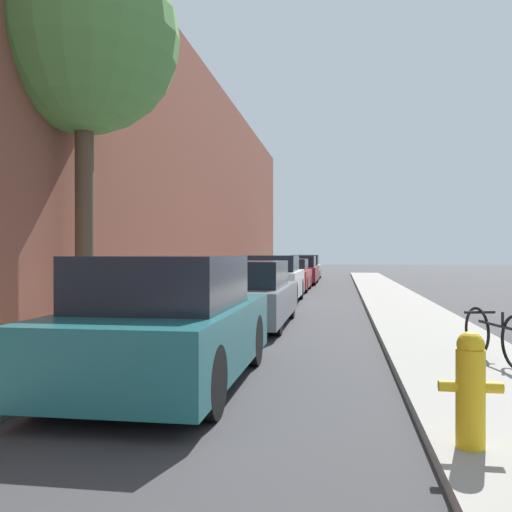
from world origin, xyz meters
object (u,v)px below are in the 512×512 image
Objects in this scene: parked_car_white at (272,280)px; parked_car_champagne at (305,268)px; parked_car_grey at (245,295)px; parked_car_maroon at (299,271)px; parked_car_red at (288,275)px; parked_car_teal at (168,324)px; bicycle at (495,336)px; fire_hydrant at (470,388)px; street_tree_near at (84,40)px.

parked_car_white is 16.04m from parked_car_champagne.
parked_car_maroon reaches higher than parked_car_grey.
parked_car_white is 0.99× the size of parked_car_red.
bicycle is (4.04, 1.41, -0.25)m from parked_car_teal.
parked_car_teal is at bearing -89.66° from parked_car_maroon.
parked_car_red is 10.56m from parked_car_champagne.
parked_car_maroon is (0.06, 5.19, 0.04)m from parked_car_red.
parked_car_teal reaches higher than parked_car_champagne.
fire_hydrant is at bearing -68.07° from parked_car_grey.
parked_car_red is 18.96m from fire_hydrant.
street_tree_near reaches higher than parked_car_red.
parked_car_white is 1.02× the size of parked_car_champagne.
fire_hydrant is at bearing -76.57° from parked_car_white.
parked_car_white is 10.68m from bicycle.
parked_car_grey is at bearing -89.65° from parked_car_maroon.
parked_car_champagne is at bearing 84.18° from street_tree_near.
parked_car_teal is 1.00× the size of parked_car_white.
street_tree_near is at bearing -100.07° from parked_car_red.
parked_car_teal is 1.02× the size of parked_car_champagne.
parked_car_red is (-0.01, 5.48, -0.08)m from parked_car_white.
fire_hydrant is at bearing -42.75° from street_tree_near.
parked_car_red is at bearing 90.11° from parked_car_white.
parked_car_champagne is (-0.11, 21.78, 0.02)m from parked_car_grey.
parked_car_grey is 21.78m from parked_car_champagne.
parked_car_white is at bearing 91.48° from parked_car_grey.
parked_car_champagne is (0.04, 16.04, -0.04)m from parked_car_white.
parked_car_grey is 8.05m from fire_hydrant.
bicycle is (4.18, -25.85, -0.21)m from parked_car_champagne.
parked_car_champagne is 26.19m from bicycle.
parked_car_maroon is 4.97× the size of fire_hydrant.
fire_hydrant is at bearing -80.39° from parked_car_red.
parked_car_champagne is (-0.01, 5.37, 0.00)m from parked_car_maroon.
parked_car_teal is 0.95× the size of parked_car_maroon.
parked_car_grey is at bearing 90.31° from parked_car_teal.
parked_car_white is 13.59m from fire_hydrant.
parked_car_red is at bearing 90.81° from parked_car_grey.
parked_car_grey is at bearing -89.19° from parked_car_red.
street_tree_near is (-2.46, -18.74, 4.76)m from parked_car_maroon.
parked_car_grey is 2.76× the size of bicycle.
parked_car_grey is at bearing 42.13° from street_tree_near.
parked_car_maroon is at bearing 87.64° from bicycle.
parked_car_maroon is at bearing -89.92° from parked_car_champagne.
parked_car_champagne is at bearing 85.31° from bicycle.
parked_car_red is 0.58× the size of street_tree_near.
parked_car_white reaches higher than parked_car_maroon.
parked_car_champagne is (-0.14, 27.26, -0.04)m from parked_car_teal.
parked_car_maroon is at bearing 89.35° from parked_car_red.
bicycle is at bearing -80.82° from parked_car_champagne.
fire_hydrant is at bearing -121.20° from bicycle.
parked_car_maroon is at bearing 90.35° from parked_car_grey.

